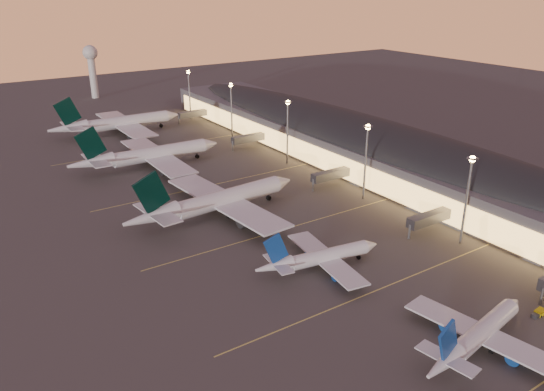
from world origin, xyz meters
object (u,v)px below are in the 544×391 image
at_px(baggage_tug_b, 539,313).
at_px(airliner_wide_mid, 148,155).
at_px(airliner_wide_far, 117,123).
at_px(radar_tower, 91,63).
at_px(airliner_wide_near, 216,201).
at_px(airliner_narrow_north, 319,258).
at_px(airliner_narrow_south, 477,336).

bearing_deg(baggage_tug_b, airliner_wide_mid, 99.22).
bearing_deg(airliner_wide_far, radar_tower, 79.97).
height_order(airliner_wide_near, baggage_tug_b, airliner_wide_near).
bearing_deg(airliner_wide_mid, airliner_narrow_north, -85.70).
distance_m(airliner_narrow_north, baggage_tug_b, 51.41).
distance_m(airliner_wide_far, baggage_tug_b, 201.65).
height_order(airliner_wide_mid, radar_tower, radar_tower).
relative_size(airliner_narrow_south, radar_tower, 1.12).
bearing_deg(airliner_narrow_south, airliner_wide_near, 88.56).
xyz_separation_m(airliner_narrow_north, airliner_wide_mid, (-6.38, 100.83, 1.79)).
bearing_deg(radar_tower, airliner_narrow_north, -93.74).
bearing_deg(airliner_wide_near, airliner_wide_far, 81.91).
height_order(airliner_narrow_south, airliner_wide_far, airliner_wide_far).
distance_m(airliner_narrow_south, airliner_wide_far, 199.50).
relative_size(radar_tower, baggage_tug_b, 7.92).
bearing_deg(airliner_wide_far, airliner_wide_mid, -96.59).
bearing_deg(radar_tower, airliner_wide_mid, -98.69).
xyz_separation_m(airliner_narrow_south, airliner_narrow_north, (-6.16, 42.83, -0.11)).
relative_size(airliner_narrow_south, airliner_wide_mid, 0.60).
relative_size(airliner_wide_far, baggage_tug_b, 15.49).
height_order(airliner_narrow_south, airliner_wide_mid, airliner_wide_mid).
relative_size(airliner_narrow_south, baggage_tug_b, 8.88).
height_order(airliner_narrow_north, airliner_wide_mid, airliner_wide_mid).
relative_size(airliner_narrow_north, radar_tower, 1.08).
bearing_deg(airliner_wide_far, baggage_tug_b, -82.09).
height_order(airliner_wide_mid, baggage_tug_b, airliner_wide_mid).
relative_size(airliner_narrow_north, airliner_wide_far, 0.55).
xyz_separation_m(airliner_wide_far, radar_tower, (16.29, 92.64, 16.62)).
height_order(airliner_wide_near, airliner_wide_mid, airliner_wide_mid).
bearing_deg(airliner_wide_near, airliner_narrow_south, -86.67).
bearing_deg(baggage_tug_b, airliner_wide_near, 107.29).
height_order(airliner_narrow_south, baggage_tug_b, airliner_narrow_south).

